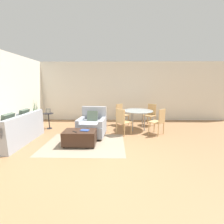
% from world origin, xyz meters
% --- Properties ---
extents(ground_plane, '(20.00, 20.00, 0.00)m').
position_xyz_m(ground_plane, '(0.00, 0.00, 0.00)').
color(ground_plane, '#936B47').
extents(wall_back, '(12.00, 0.06, 2.75)m').
position_xyz_m(wall_back, '(0.00, 3.91, 1.38)').
color(wall_back, silver).
rests_on(wall_back, ground_plane).
extents(wall_left, '(0.06, 12.00, 2.75)m').
position_xyz_m(wall_left, '(-3.22, 1.50, 1.38)').
color(wall_left, silver).
rests_on(wall_left, ground_plane).
extents(area_rug, '(2.29, 1.72, 0.01)m').
position_xyz_m(area_rug, '(-0.59, 0.83, 0.00)').
color(area_rug, gray).
rests_on(area_rug, ground_plane).
extents(couch, '(0.90, 1.83, 0.94)m').
position_xyz_m(couch, '(-2.65, 0.91, 0.31)').
color(couch, '#999EA8').
rests_on(couch, ground_plane).
extents(armchair, '(0.93, 0.99, 0.95)m').
position_xyz_m(armchair, '(-0.47, 1.56, 0.35)').
color(armchair, '#999EA8').
rests_on(armchair, ground_plane).
extents(ottoman, '(0.90, 0.57, 0.43)m').
position_xyz_m(ottoman, '(-0.70, 0.75, 0.23)').
color(ottoman, '#382319').
rests_on(ottoman, ground_plane).
extents(book_stack, '(0.26, 0.20, 0.02)m').
position_xyz_m(book_stack, '(-0.56, 0.76, 0.43)').
color(book_stack, '#2D478C').
rests_on(book_stack, ottoman).
extents(tv_remote_primary, '(0.07, 0.14, 0.01)m').
position_xyz_m(tv_remote_primary, '(-0.62, 0.87, 0.43)').
color(tv_remote_primary, '#333338').
rests_on(tv_remote_primary, ottoman).
extents(tv_remote_secondary, '(0.15, 0.14, 0.01)m').
position_xyz_m(tv_remote_secondary, '(-0.81, 0.64, 0.43)').
color(tv_remote_secondary, black).
rests_on(tv_remote_secondary, ottoman).
extents(potted_plant, '(0.35, 0.35, 1.19)m').
position_xyz_m(potted_plant, '(-2.79, 2.33, 0.27)').
color(potted_plant, brown).
rests_on(potted_plant, ground_plane).
extents(side_table, '(0.37, 0.37, 0.61)m').
position_xyz_m(side_table, '(-2.28, 2.34, 0.42)').
color(side_table, black).
rests_on(side_table, ground_plane).
extents(picture_frame, '(0.16, 0.07, 0.18)m').
position_xyz_m(picture_frame, '(-2.28, 2.34, 0.70)').
color(picture_frame, black).
rests_on(picture_frame, side_table).
extents(dining_table, '(1.12, 1.12, 0.74)m').
position_xyz_m(dining_table, '(1.17, 2.31, 0.66)').
color(dining_table, '#99A8AD').
rests_on(dining_table, ground_plane).
extents(dining_chair_near_left, '(0.59, 0.59, 0.90)m').
position_xyz_m(dining_chair_near_left, '(0.54, 1.69, 0.52)').
color(dining_chair_near_left, tan).
rests_on(dining_chair_near_left, ground_plane).
extents(dining_chair_near_right, '(0.59, 0.59, 0.90)m').
position_xyz_m(dining_chair_near_right, '(1.79, 1.69, 0.52)').
color(dining_chair_near_right, tan).
rests_on(dining_chair_near_right, ground_plane).
extents(dining_chair_far_left, '(0.59, 0.59, 0.90)m').
position_xyz_m(dining_chair_far_left, '(0.54, 2.93, 0.52)').
color(dining_chair_far_left, tan).
rests_on(dining_chair_far_left, ground_plane).
extents(dining_chair_far_right, '(0.59, 0.59, 0.90)m').
position_xyz_m(dining_chair_far_right, '(1.79, 2.93, 0.52)').
color(dining_chair_far_right, tan).
rests_on(dining_chair_far_right, ground_plane).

